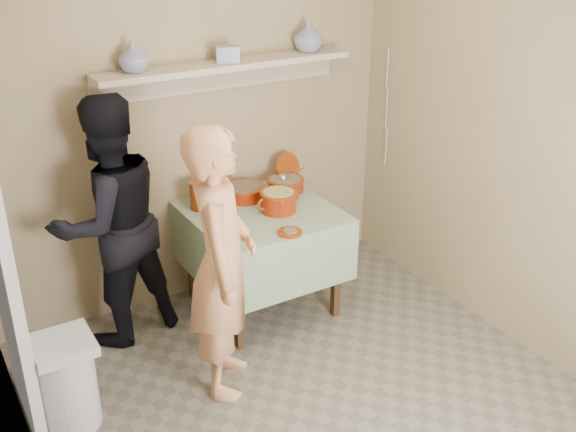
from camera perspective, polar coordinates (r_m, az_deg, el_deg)
ground at (r=4.01m, az=3.85°, el=-16.89°), size 3.50×3.50×0.00m
tile_panel at (r=3.78m, az=-23.18°, el=-3.50°), size 0.06×0.70×2.00m
plate_stack_a at (r=4.65m, az=-7.43°, el=1.76°), size 0.15×0.15×0.20m
plate_stack_b at (r=4.77m, az=-5.80°, el=2.44°), size 0.16×0.16×0.20m
bowl_stack at (r=4.35m, az=-5.20°, el=-0.18°), size 0.14×0.14×0.14m
empty_bowl at (r=4.58m, az=-5.74°, el=0.50°), size 0.19×0.19×0.05m
propped_lid at (r=5.03m, az=-0.02°, el=4.07°), size 0.25×0.14×0.24m
vase_right at (r=4.89m, az=1.73°, el=14.94°), size 0.26×0.26×0.21m
vase_left at (r=4.36m, az=-12.98°, el=12.99°), size 0.21×0.21×0.19m
ceramic_box at (r=4.56m, az=-5.17°, el=13.48°), size 0.18×0.15×0.11m
person_cook at (r=3.84m, az=-5.60°, el=-4.05°), size 0.64×0.71×1.64m
person_helper at (r=4.42m, az=-14.84°, el=-0.53°), size 0.93×0.79×1.66m
room_shell at (r=3.18m, az=4.67°, el=5.38°), size 3.04×3.54×2.62m
serving_table at (r=4.67m, az=-2.30°, el=-0.83°), size 0.97×0.97×0.76m
cazuela_meat_a at (r=4.79m, az=-3.73°, el=2.12°), size 0.30×0.30×0.10m
cazuela_meat_b at (r=4.91m, az=-0.22°, el=2.76°), size 0.28×0.28×0.10m
ladle at (r=4.88m, az=-0.38°, el=3.25°), size 0.08×0.26×0.19m
cazuela_rice at (r=4.57m, az=-0.81°, el=1.39°), size 0.33×0.25×0.14m
front_plate at (r=4.29m, az=0.17°, el=-1.37°), size 0.16×0.16×0.03m
wall_shelf at (r=4.63m, az=-5.35°, el=12.36°), size 1.80×0.25×0.21m
trash_bin at (r=3.99m, az=-18.08°, el=-13.24°), size 0.32×0.32×0.56m
electrical_cord at (r=5.26m, az=8.36°, el=8.96°), size 0.01×0.05×0.90m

